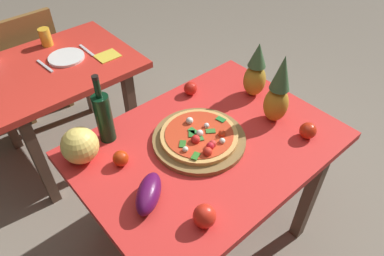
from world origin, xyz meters
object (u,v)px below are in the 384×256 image
at_px(pineapple_left, 278,93).
at_px(knife_utensil, 87,50).
at_px(pizza_board, 199,139).
at_px(dining_chair, 30,58).
at_px(background_table, 56,81).
at_px(tomato_by_bottle, 121,158).
at_px(napkin_folded, 108,56).
at_px(eggplant, 149,193).
at_px(drinking_glass_juice, 46,37).
at_px(tomato_at_corner, 308,131).
at_px(wine_bottle, 104,117).
at_px(bell_pepper, 205,216).
at_px(fork_utensil, 45,66).
at_px(melon, 80,145).
at_px(dinner_plate, 66,57).
at_px(pineapple_right, 256,73).
at_px(display_table, 208,155).
at_px(pizza, 200,136).
at_px(tomato_beside_pepper, 190,88).

bearing_deg(pineapple_left, knife_utensil, 107.39).
bearing_deg(pizza_board, dining_chair, 96.88).
xyz_separation_m(background_table, tomato_by_bottle, (-0.11, -0.95, 0.15)).
distance_m(pizza_board, napkin_folded, 0.94).
bearing_deg(knife_utensil, pineapple_left, -72.41).
xyz_separation_m(eggplant, drinking_glass_juice, (0.22, 1.44, 0.01)).
bearing_deg(eggplant, tomato_at_corner, -13.91).
bearing_deg(wine_bottle, bell_pepper, -87.14).
bearing_deg(pineapple_left, eggplant, 179.66).
distance_m(pineapple_left, fork_utensil, 1.38).
xyz_separation_m(melon, dinner_plate, (0.33, 0.83, -0.07)).
height_order(eggplant, tomato_at_corner, eggplant).
xyz_separation_m(dining_chair, pineapple_right, (0.67, -1.59, 0.37)).
height_order(bell_pepper, fork_utensil, bell_pepper).
distance_m(tomato_by_bottle, drinking_glass_juice, 1.22).
relative_size(dinner_plate, napkin_folded, 1.57).
bearing_deg(display_table, pineapple_left, -14.09).
xyz_separation_m(pineapple_left, tomato_by_bottle, (-0.73, 0.24, -0.13)).
xyz_separation_m(pizza, tomato_at_corner, (0.40, -0.30, -0.00)).
height_order(pizza_board, dinner_plate, pizza_board).
bearing_deg(pineapple_left, pizza, 163.16).
xyz_separation_m(pizza_board, bell_pepper, (-0.27, -0.34, 0.03)).
bearing_deg(pizza, wine_bottle, 135.12).
distance_m(pineapple_left, pineapple_right, 0.22).
bearing_deg(fork_utensil, drinking_glass_juice, 57.68).
height_order(wine_bottle, tomato_at_corner, wine_bottle).
height_order(tomato_by_bottle, fork_utensil, tomato_by_bottle).
xyz_separation_m(dining_chair, pineapple_left, (0.59, -1.79, 0.40)).
distance_m(tomato_at_corner, knife_utensil, 1.45).
bearing_deg(pizza_board, tomato_beside_pepper, 55.36).
height_order(pineapple_right, dinner_plate, pineapple_right).
height_order(background_table, drinking_glass_juice, drinking_glass_juice).
bearing_deg(wine_bottle, tomato_by_bottle, -103.02).
bearing_deg(tomato_at_corner, bell_pepper, -177.83).
bearing_deg(dinner_plate, dining_chair, 96.77).
distance_m(display_table, eggplant, 0.43).
bearing_deg(melon, drinking_glass_juice, 73.79).
relative_size(pizza, tomato_at_corner, 4.54).
distance_m(display_table, napkin_folded, 0.98).
bearing_deg(knife_utensil, dining_chair, 109.93).
height_order(dinner_plate, fork_utensil, dinner_plate).
xyz_separation_m(pineapple_left, tomato_at_corner, (0.02, -0.19, -0.12)).
bearing_deg(fork_utensil, pineapple_left, -66.02).
relative_size(background_table, drinking_glass_juice, 8.53).
bearing_deg(knife_utensil, napkin_folded, -65.41).
bearing_deg(drinking_glass_juice, pineapple_right, -63.64).
height_order(tomato_by_bottle, knife_utensil, tomato_by_bottle).
relative_size(tomato_beside_pepper, napkin_folded, 0.52).
xyz_separation_m(bell_pepper, dinner_plate, (0.14, 1.42, -0.04)).
distance_m(background_table, napkin_folded, 0.36).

